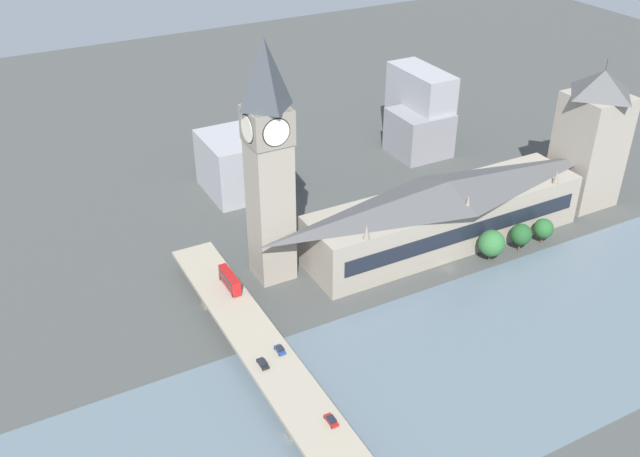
# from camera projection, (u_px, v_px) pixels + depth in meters

# --- Properties ---
(ground_plane) EXTENTS (600.00, 600.00, 0.00)m
(ground_plane) POSITION_uv_depth(u_px,v_px,m) (449.00, 269.00, 229.88)
(ground_plane) COLOR #424442
(river_water) EXTENTS (66.18, 360.00, 0.30)m
(river_water) POSITION_uv_depth(u_px,v_px,m) (534.00, 338.00, 200.34)
(river_water) COLOR slate
(river_water) RESTS_ON ground_plane
(parliament_hall) EXTENTS (22.99, 98.88, 23.27)m
(parliament_hall) POSITION_uv_depth(u_px,v_px,m) (446.00, 213.00, 237.86)
(parliament_hall) COLOR gray
(parliament_hall) RESTS_ON ground_plane
(clock_tower) EXTENTS (12.71, 12.71, 76.21)m
(clock_tower) POSITION_uv_depth(u_px,v_px,m) (269.00, 159.00, 206.72)
(clock_tower) COLOR gray
(clock_tower) RESTS_ON ground_plane
(victoria_tower) EXTENTS (19.49, 19.49, 54.53)m
(victoria_tower) POSITION_uv_depth(u_px,v_px,m) (591.00, 138.00, 256.34)
(victoria_tower) COLOR gray
(victoria_tower) RESTS_ON ground_plane
(road_bridge) EXTENTS (164.35, 13.18, 5.84)m
(road_bridge) POSITION_uv_depth(u_px,v_px,m) (308.00, 415.00, 169.02)
(road_bridge) COLOR gray
(road_bridge) RESTS_ON ground_plane
(double_decker_bus_lead) EXTENTS (11.57, 2.58, 5.09)m
(double_decker_bus_lead) POSITION_uv_depth(u_px,v_px,m) (230.00, 280.00, 209.90)
(double_decker_bus_lead) COLOR red
(double_decker_bus_lead) RESTS_ON road_bridge
(car_northbound_lead) EXTENTS (4.32, 1.86, 1.43)m
(car_northbound_lead) POSITION_uv_depth(u_px,v_px,m) (263.00, 363.00, 181.90)
(car_northbound_lead) COLOR black
(car_northbound_lead) RESTS_ON road_bridge
(car_northbound_mid) EXTENTS (4.36, 1.87, 1.35)m
(car_northbound_mid) POSITION_uv_depth(u_px,v_px,m) (331.00, 420.00, 165.35)
(car_northbound_mid) COLOR maroon
(car_northbound_mid) RESTS_ON road_bridge
(car_southbound_mid) EXTENTS (3.84, 1.84, 1.52)m
(car_southbound_mid) POSITION_uv_depth(u_px,v_px,m) (280.00, 350.00, 186.40)
(car_southbound_mid) COLOR navy
(car_southbound_mid) RESTS_ON road_bridge
(city_block_west) EXTENTS (21.62, 22.22, 19.01)m
(city_block_west) POSITION_uv_depth(u_px,v_px,m) (419.00, 133.00, 299.75)
(city_block_west) COLOR gray
(city_block_west) RESTS_ON ground_plane
(city_block_center) EXTENTS (27.84, 25.58, 22.48)m
(city_block_center) POSITION_uv_depth(u_px,v_px,m) (239.00, 164.00, 270.51)
(city_block_center) COLOR #939399
(city_block_center) RESTS_ON ground_plane
(city_block_east) EXTENTS (32.29, 14.33, 33.88)m
(city_block_east) POSITION_uv_depth(u_px,v_px,m) (420.00, 108.00, 303.43)
(city_block_east) COLOR #939399
(city_block_east) RESTS_ON ground_plane
(tree_embankment_near) EXTENTS (6.80, 6.80, 9.05)m
(tree_embankment_near) POSITION_uv_depth(u_px,v_px,m) (543.00, 228.00, 240.59)
(tree_embankment_near) COLOR brown
(tree_embankment_near) RESTS_ON ground_plane
(tree_embankment_mid) EXTENTS (7.26, 7.26, 10.04)m
(tree_embankment_mid) POSITION_uv_depth(u_px,v_px,m) (521.00, 234.00, 235.86)
(tree_embankment_mid) COLOR brown
(tree_embankment_mid) RESTS_ON ground_plane
(tree_embankment_far) EXTENTS (8.78, 8.78, 11.24)m
(tree_embankment_far) POSITION_uv_depth(u_px,v_px,m) (491.00, 243.00, 230.37)
(tree_embankment_far) COLOR brown
(tree_embankment_far) RESTS_ON ground_plane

